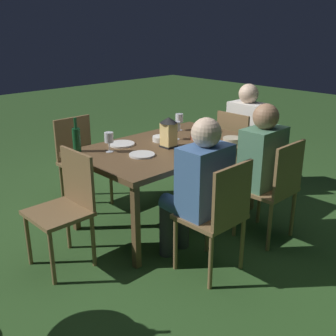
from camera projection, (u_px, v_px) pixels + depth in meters
ground_plane at (168, 218)px, 3.85m from camera, size 16.00×16.00×0.00m
dining_table at (168, 151)px, 3.62m from camera, size 1.61×0.98×0.72m
chair_head_near at (238, 147)px, 4.38m from camera, size 0.40×0.42×0.87m
person_in_cream at (250, 130)px, 4.45m from camera, size 0.48×0.38×1.15m
chair_head_far at (66, 204)px, 3.00m from camera, size 0.40×0.42×0.87m
chair_side_right_a at (274, 186)px, 3.33m from camera, size 0.42×0.40×0.87m
person_in_green at (255, 163)px, 3.41m from camera, size 0.38×0.47×1.15m
chair_side_right_b at (218, 213)px, 2.85m from camera, size 0.42×0.40×0.87m
person_in_blue at (198, 186)px, 2.93m from camera, size 0.38×0.47×1.15m
chair_side_left_b at (81, 157)px, 4.04m from camera, size 0.42×0.40×0.87m
lantern_centerpiece at (169, 131)px, 3.50m from camera, size 0.15×0.15×0.27m
green_bottle_on_table at (77, 139)px, 3.39m from camera, size 0.07×0.07×0.29m
wine_glass_a at (176, 127)px, 3.74m from camera, size 0.08×0.08×0.17m
wine_glass_b at (109, 138)px, 3.38m from camera, size 0.08×0.08×0.17m
wine_glass_c at (179, 119)px, 4.06m from camera, size 0.08×0.08×0.17m
plate_a at (142, 155)px, 3.32m from camera, size 0.21×0.21×0.01m
plate_b at (208, 131)px, 4.05m from camera, size 0.26×0.26×0.01m
plate_c at (122, 144)px, 3.61m from camera, size 0.23×0.23×0.01m
bowl_olives at (232, 140)px, 3.66m from camera, size 0.17×0.17×0.05m
bowl_bread at (161, 138)px, 3.72m from camera, size 0.15×0.15×0.05m
bowl_salad at (199, 137)px, 3.78m from camera, size 0.16×0.16×0.04m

